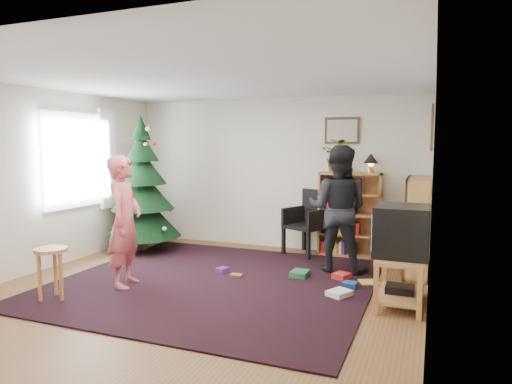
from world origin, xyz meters
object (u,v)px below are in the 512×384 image
(christmas_tree, at_px, (143,195))
(stool, at_px, (51,260))
(bookshelf_right, at_px, (418,225))
(person_standing, at_px, (125,222))
(armchair, at_px, (308,219))
(potted_plant, at_px, (338,156))
(tv_stand, at_px, (400,276))
(crt_tv, at_px, (402,230))
(person_by_chair, at_px, (338,209))
(picture_back, at_px, (342,131))
(table_lamp, at_px, (371,160))
(picture_right, at_px, (432,128))
(bookshelf_back, at_px, (350,214))

(christmas_tree, distance_m, stool, 2.50)
(bookshelf_right, bearing_deg, person_standing, 119.65)
(armchair, distance_m, potted_plant, 1.10)
(tv_stand, bearing_deg, crt_tv, 180.00)
(person_standing, distance_m, person_by_chair, 2.79)
(person_standing, bearing_deg, bookshelf_right, -74.99)
(potted_plant, bearing_deg, stool, -127.51)
(picture_back, relative_size, tv_stand, 0.64)
(person_standing, bearing_deg, table_lamp, -59.90)
(picture_back, height_order, table_lamp, picture_back)
(picture_back, distance_m, christmas_tree, 3.36)
(crt_tv, xyz_separation_m, armchair, (-1.53, 1.90, -0.27))
(tv_stand, relative_size, person_standing, 0.54)
(picture_back, height_order, stool, picture_back)
(picture_right, height_order, tv_stand, picture_right)
(person_by_chair, bearing_deg, bookshelf_right, -163.70)
(bookshelf_back, xyz_separation_m, bookshelf_right, (1.02, -0.68, 0.00))
(christmas_tree, relative_size, potted_plant, 4.27)
(person_by_chair, relative_size, potted_plant, 3.35)
(christmas_tree, height_order, potted_plant, christmas_tree)
(tv_stand, relative_size, stool, 1.45)
(person_standing, distance_m, table_lamp, 3.70)
(potted_plant, bearing_deg, bookshelf_back, 0.00)
(picture_back, distance_m, person_by_chair, 1.55)
(stool, bearing_deg, picture_back, 53.25)
(picture_right, xyz_separation_m, tv_stand, (-0.26, -1.43, -1.63))
(tv_stand, distance_m, stool, 3.84)
(christmas_tree, bearing_deg, tv_stand, -15.48)
(picture_back, xyz_separation_m, person_by_chair, (0.17, -1.10, -1.09))
(christmas_tree, bearing_deg, crt_tv, -15.49)
(picture_back, height_order, person_standing, picture_back)
(picture_back, xyz_separation_m, armchair, (-0.47, -0.25, -1.40))
(tv_stand, relative_size, crt_tv, 1.40)
(stool, height_order, person_by_chair, person_by_chair)
(tv_stand, bearing_deg, person_by_chair, 130.46)
(tv_stand, bearing_deg, armchair, 128.95)
(picture_right, distance_m, armchair, 2.32)
(table_lamp, bearing_deg, tv_stand, -73.37)
(picture_right, bearing_deg, armchair, 165.17)
(bookshelf_right, xyz_separation_m, person_standing, (-3.30, -1.88, 0.14))
(bookshelf_right, height_order, table_lamp, table_lamp)
(crt_tv, bearing_deg, bookshelf_right, 84.76)
(christmas_tree, bearing_deg, bookshelf_right, 2.74)
(picture_right, bearing_deg, tv_stand, -100.14)
(christmas_tree, relative_size, bookshelf_right, 1.69)
(bookshelf_right, distance_m, table_lamp, 1.30)
(stool, relative_size, person_standing, 0.37)
(christmas_tree, xyz_separation_m, bookshelf_right, (4.22, 0.20, -0.25))
(tv_stand, bearing_deg, picture_back, 116.45)
(bookshelf_right, height_order, armchair, bookshelf_right)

